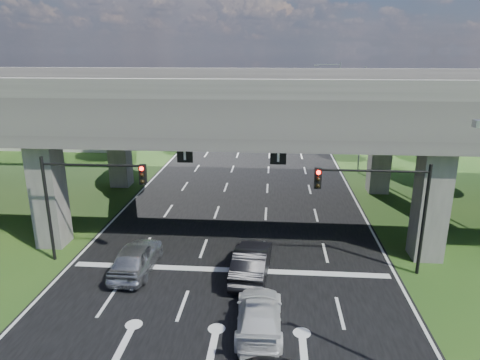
# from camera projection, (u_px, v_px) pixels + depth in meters

# --- Properties ---
(ground) EXTENTS (160.00, 160.00, 0.00)m
(ground) POSITION_uv_depth(u_px,v_px,m) (221.00, 308.00, 19.69)
(ground) COLOR #1E4315
(ground) RESTS_ON ground
(road) EXTENTS (18.00, 120.00, 0.03)m
(road) POSITION_uv_depth(u_px,v_px,m) (239.00, 224.00, 29.23)
(road) COLOR black
(road) RESTS_ON ground
(overpass) EXTENTS (80.00, 15.00, 10.00)m
(overpass) POSITION_uv_depth(u_px,v_px,m) (241.00, 104.00, 28.85)
(overpass) COLOR #393633
(overpass) RESTS_ON ground
(warehouse) EXTENTS (20.00, 10.00, 4.00)m
(warehouse) POSITION_uv_depth(u_px,v_px,m) (52.00, 127.00, 54.49)
(warehouse) COLOR #9E9E99
(warehouse) RESTS_ON ground
(signal_right) EXTENTS (5.76, 0.54, 6.00)m
(signal_right) POSITION_uv_depth(u_px,v_px,m) (383.00, 198.00, 21.64)
(signal_right) COLOR black
(signal_right) RESTS_ON ground
(signal_left) EXTENTS (5.76, 0.54, 6.00)m
(signal_left) POSITION_uv_depth(u_px,v_px,m) (84.00, 191.00, 22.84)
(signal_left) COLOR black
(signal_left) RESTS_ON ground
(streetlight_far) EXTENTS (3.38, 0.25, 10.00)m
(streetlight_far) POSITION_uv_depth(u_px,v_px,m) (358.00, 112.00, 40.13)
(streetlight_far) COLOR gray
(streetlight_far) RESTS_ON ground
(streetlight_beyond) EXTENTS (3.38, 0.25, 10.00)m
(streetlight_beyond) POSITION_uv_depth(u_px,v_px,m) (335.00, 95.00, 55.40)
(streetlight_beyond) COLOR gray
(streetlight_beyond) RESTS_ON ground
(tree_left_near) EXTENTS (4.50, 4.50, 7.80)m
(tree_left_near) POSITION_uv_depth(u_px,v_px,m) (117.00, 117.00, 44.17)
(tree_left_near) COLOR black
(tree_left_near) RESTS_ON ground
(tree_left_mid) EXTENTS (3.91, 3.90, 6.76)m
(tree_left_mid) POSITION_uv_depth(u_px,v_px,m) (117.00, 112.00, 52.22)
(tree_left_mid) COLOR black
(tree_left_mid) RESTS_ON ground
(tree_left_far) EXTENTS (4.80, 4.80, 8.32)m
(tree_left_far) POSITION_uv_depth(u_px,v_px,m) (165.00, 98.00, 59.27)
(tree_left_far) COLOR black
(tree_left_far) RESTS_ON ground
(tree_right_near) EXTENTS (4.20, 4.20, 7.28)m
(tree_right_near) POSITION_uv_depth(u_px,v_px,m) (379.00, 120.00, 44.12)
(tree_right_near) COLOR black
(tree_right_near) RESTS_ON ground
(tree_right_mid) EXTENTS (3.91, 3.90, 6.76)m
(tree_right_mid) POSITION_uv_depth(u_px,v_px,m) (389.00, 113.00, 51.61)
(tree_right_mid) COLOR black
(tree_right_mid) RESTS_ON ground
(tree_right_far) EXTENTS (4.50, 4.50, 7.80)m
(tree_right_far) POSITION_uv_depth(u_px,v_px,m) (345.00, 100.00, 59.37)
(tree_right_far) COLOR black
(tree_right_far) RESTS_ON ground
(car_silver) EXTENTS (1.96, 4.78, 1.62)m
(car_silver) POSITION_uv_depth(u_px,v_px,m) (136.00, 257.00, 22.68)
(car_silver) COLOR #ABADB3
(car_silver) RESTS_ON road
(car_dark) EXTENTS (2.07, 5.03, 1.62)m
(car_dark) POSITION_uv_depth(u_px,v_px,m) (252.00, 262.00, 22.21)
(car_dark) COLOR black
(car_dark) RESTS_ON road
(car_white) EXTENTS (2.02, 4.76, 1.37)m
(car_white) POSITION_uv_depth(u_px,v_px,m) (259.00, 315.00, 17.92)
(car_white) COLOR silver
(car_white) RESTS_ON road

